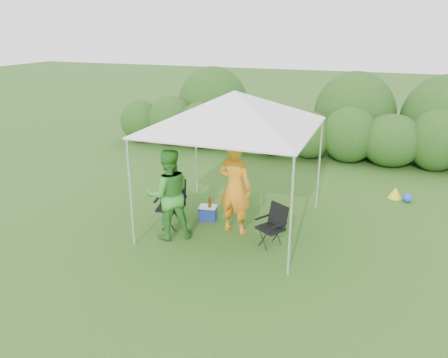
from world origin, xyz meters
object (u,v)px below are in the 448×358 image
(woman, at_px, (169,194))
(cooler, at_px, (208,213))
(chair_left, at_px, (172,200))
(man, at_px, (235,188))
(canopy, at_px, (234,110))
(chair_right, at_px, (274,223))

(woman, bearing_deg, cooler, -146.60)
(chair_left, distance_m, man, 1.41)
(canopy, distance_m, woman, 2.08)
(woman, bearing_deg, canopy, -172.24)
(chair_left, height_order, cooler, chair_left)
(man, relative_size, cooler, 4.64)
(canopy, bearing_deg, chair_right, -28.37)
(canopy, bearing_deg, chair_left, -161.89)
(chair_right, xyz_separation_m, cooler, (-1.61, 0.61, -0.30))
(chair_left, relative_size, man, 0.51)
(man, bearing_deg, woman, 40.11)
(canopy, distance_m, chair_left, 2.31)
(man, bearing_deg, cooler, -15.82)
(canopy, height_order, woman, canopy)
(chair_left, xyz_separation_m, woman, (0.22, -0.54, 0.36))
(woman, bearing_deg, man, 175.86)
(canopy, relative_size, chair_right, 3.84)
(man, xyz_separation_m, cooler, (-0.73, 0.34, -0.80))
(man, bearing_deg, chair_right, 171.63)
(man, xyz_separation_m, woman, (-1.12, -0.68, -0.05))
(chair_right, xyz_separation_m, woman, (-2.00, -0.41, 0.45))
(canopy, distance_m, man, 1.53)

